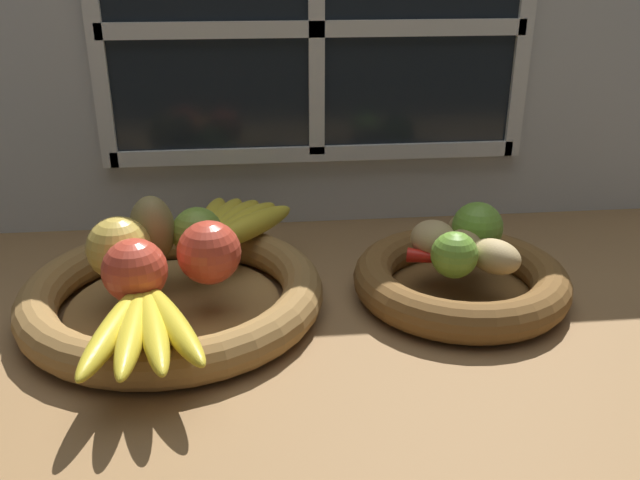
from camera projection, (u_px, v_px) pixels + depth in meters
The scene contains 18 objects.
ground_plane at pixel (338, 313), 86.32cm from camera, with size 140.00×90.00×3.00cm, color olive.
back_wall at pixel (315, 49), 101.86cm from camera, with size 140.00×4.60×55.00cm.
fruit_bowl_left at pixel (173, 296), 82.48cm from camera, with size 37.29×37.29×5.04cm.
fruit_bowl_right at pixel (461, 282), 85.99cm from camera, with size 27.70×27.70×5.04cm.
apple_green_back at pixel (197, 232), 85.65cm from camera, with size 6.57×6.57×6.57cm, color #7AA338.
apple_red_right at pixel (209, 252), 78.68cm from camera, with size 7.62×7.62×7.62cm, color #CC422D.
apple_golden_left at pixel (119, 248), 79.70cm from camera, with size 7.71×7.71×7.71cm, color gold.
apple_red_front at pixel (135, 271), 74.50cm from camera, with size 7.33×7.33×7.33cm, color #CC422D.
pear_brown at pixel (152, 229), 83.92cm from camera, with size 5.62×5.88×8.69cm, color olive.
banana_bunch_front at pixel (143, 324), 68.21cm from camera, with size 13.64×20.10×2.76cm.
banana_bunch_back at pixel (229, 225), 92.28cm from camera, with size 15.23×19.82×3.34cm.
potato_oblong at pixel (433, 239), 86.02cm from camera, with size 6.27×5.78×4.76cm, color tan.
potato_small at pixel (495, 256), 81.68cm from camera, with size 6.76×4.79×4.21cm, color tan.
potato_large at pixel (464, 248), 84.12cm from camera, with size 6.86×4.85×4.07cm, color #A38451.
potato_back at pixel (469, 232), 87.81cm from camera, with size 6.15×4.58×5.03cm, color #A38451.
lime_near at pixel (454, 255), 80.30cm from camera, with size 5.72×5.72×5.72cm, color #6B9E33.
lime_far at pixel (477, 227), 87.13cm from camera, with size 6.67×6.67×6.67cm, color #6B9E33.
chili_pepper at pixel (450, 259), 83.63cm from camera, with size 1.93×1.93×10.83cm, color red.
Camera 1 is at (-10.23, -74.86, 41.36)cm, focal length 37.46 mm.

